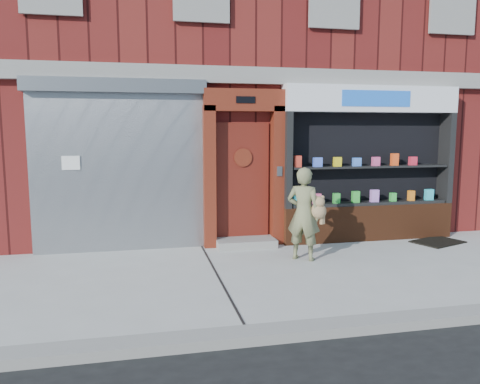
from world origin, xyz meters
name	(u,v)px	position (x,y,z in m)	size (l,w,h in m)	color
ground	(317,271)	(0.00, 0.00, 0.00)	(80.00, 80.00, 0.00)	#9E9E99
curb	(390,323)	(0.00, -2.15, 0.06)	(60.00, 0.30, 0.12)	gray
building	(237,61)	(0.00, 5.99, 4.00)	(12.00, 8.16, 8.00)	#561513
shutter_bay	(119,155)	(-3.00, 1.93, 1.72)	(3.10, 0.30, 3.04)	gray
red_door_bay	(244,168)	(-0.75, 1.86, 1.46)	(1.52, 0.58, 2.90)	#5B1C0F
pharmacy_bay	(368,170)	(1.75, 1.81, 1.37)	(3.50, 0.41, 3.00)	#512613
woman	(305,213)	(0.02, 0.66, 0.78)	(0.71, 0.64, 1.56)	#6B6E48
doormat	(438,242)	(2.96, 1.24, 0.01)	(0.93, 0.65, 0.02)	black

